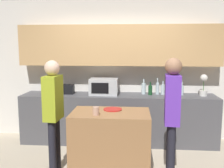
# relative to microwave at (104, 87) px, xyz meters

# --- Properties ---
(back_wall) EXTENTS (6.40, 0.40, 2.70)m
(back_wall) POSITION_rel_microwave_xyz_m (0.27, 0.25, 0.48)
(back_wall) COLOR silver
(back_wall) RESTS_ON ground_plane
(back_counter) EXTENTS (3.60, 0.62, 0.91)m
(back_counter) POSITION_rel_microwave_xyz_m (0.27, -0.02, -0.61)
(back_counter) COLOR #4C4C51
(back_counter) RESTS_ON ground_plane
(kitchen_island) EXTENTS (1.07, 0.66, 0.92)m
(kitchen_island) POSITION_rel_microwave_xyz_m (0.24, -1.36, -0.60)
(kitchen_island) COLOR #996B42
(kitchen_island) RESTS_ON ground_plane
(microwave) EXTENTS (0.52, 0.39, 0.30)m
(microwave) POSITION_rel_microwave_xyz_m (0.00, 0.00, 0.00)
(microwave) COLOR #B7BABC
(microwave) RESTS_ON back_counter
(toaster) EXTENTS (0.26, 0.16, 0.18)m
(toaster) POSITION_rel_microwave_xyz_m (-0.70, 0.00, -0.06)
(toaster) COLOR black
(toaster) RESTS_ON back_counter
(potted_plant) EXTENTS (0.14, 0.14, 0.40)m
(potted_plant) POSITION_rel_microwave_xyz_m (1.82, 0.00, 0.05)
(potted_plant) COLOR silver
(potted_plant) RESTS_ON back_counter
(bottle_0) EXTENTS (0.08, 0.08, 0.28)m
(bottle_0) POSITION_rel_microwave_xyz_m (0.74, 0.10, -0.04)
(bottle_0) COLOR silver
(bottle_0) RESTS_ON back_counter
(bottle_1) EXTENTS (0.07, 0.07, 0.24)m
(bottle_1) POSITION_rel_microwave_xyz_m (0.86, 0.03, -0.06)
(bottle_1) COLOR #194723
(bottle_1) RESTS_ON back_counter
(bottle_2) EXTENTS (0.07, 0.07, 0.31)m
(bottle_2) POSITION_rel_microwave_xyz_m (1.00, 0.09, -0.03)
(bottle_2) COLOR silver
(bottle_2) RESTS_ON back_counter
(bottle_3) EXTENTS (0.07, 0.07, 0.25)m
(bottle_3) POSITION_rel_microwave_xyz_m (1.10, 0.09, -0.05)
(bottle_3) COLOR silver
(bottle_3) RESTS_ON back_counter
(bottle_4) EXTENTS (0.09, 0.09, 0.30)m
(bottle_4) POSITION_rel_microwave_xyz_m (1.21, -0.09, -0.04)
(bottle_4) COLOR maroon
(bottle_4) RESTS_ON back_counter
(bottle_5) EXTENTS (0.07, 0.07, 0.30)m
(bottle_5) POSITION_rel_microwave_xyz_m (1.33, -0.06, -0.04)
(bottle_5) COLOR silver
(bottle_5) RESTS_ON back_counter
(bottle_6) EXTENTS (0.07, 0.07, 0.25)m
(bottle_6) POSITION_rel_microwave_xyz_m (1.44, 0.05, -0.05)
(bottle_6) COLOR silver
(bottle_6) RESTS_ON back_counter
(plate_on_island) EXTENTS (0.26, 0.26, 0.01)m
(plate_on_island) POSITION_rel_microwave_xyz_m (0.26, -1.23, -0.13)
(plate_on_island) COLOR red
(plate_on_island) RESTS_ON kitchen_island
(cup_0) EXTENTS (0.09, 0.09, 0.11)m
(cup_0) POSITION_rel_microwave_xyz_m (0.07, -1.53, -0.08)
(cup_0) COLOR tan
(cup_0) RESTS_ON kitchen_island
(person_left) EXTENTS (0.21, 0.35, 1.62)m
(person_left) POSITION_rel_microwave_xyz_m (-0.57, -1.29, -0.10)
(person_left) COLOR black
(person_left) RESTS_ON ground_plane
(person_center) EXTENTS (0.22, 0.35, 1.67)m
(person_center) POSITION_rel_microwave_xyz_m (1.06, -1.42, -0.07)
(person_center) COLOR black
(person_center) RESTS_ON ground_plane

